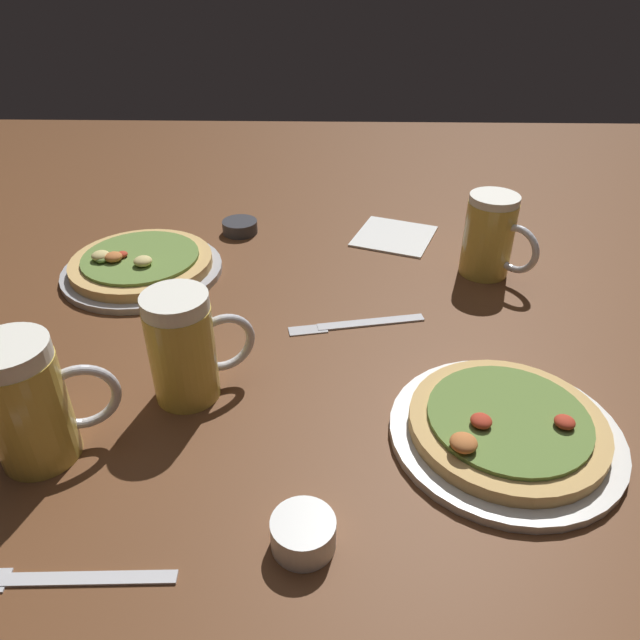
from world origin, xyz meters
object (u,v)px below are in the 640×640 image
Objects in this scene: knife_right at (356,323)px; fork_spare at (63,578)px; beer_mug_dark at (185,347)px; ramekin_sauce at (303,533)px; pizza_plate_far at (142,265)px; beer_mug_amber at (30,403)px; pizza_plate_near at (506,428)px; ramekin_butter at (240,227)px; beer_mug_pale at (491,236)px; napkin_folded at (394,235)px.

knife_right is 1.05× the size of fork_spare.
beer_mug_dark reaches higher than fork_spare.
ramekin_sauce reaches higher than knife_right.
knife_right is at bearing 56.84° from fork_spare.
beer_mug_dark is at bearing -64.47° from pizza_plate_far.
beer_mug_amber reaches higher than fork_spare.
pizza_plate_near is 4.26× the size of ramekin_sauce.
pizza_plate_near is at bearing 33.27° from ramekin_sauce.
beer_mug_dark is 0.51m from ramekin_butter.
fork_spare is (0.09, -0.61, -0.01)m from pizza_plate_far.
beer_mug_dark is 0.71× the size of knife_right.
pizza_plate_near is 1.30× the size of knife_right.
pizza_plate_near is 0.30m from knife_right.
beer_mug_dark is at bearing -143.36° from beer_mug_pale.
beer_mug_pale reaches higher than pizza_plate_far.
pizza_plate_far reaches higher than fork_spare.
beer_mug_amber is 0.64m from ramekin_butter.
pizza_plate_far is at bearing 98.43° from fork_spare.
beer_mug_dark is (0.16, -0.33, 0.06)m from pizza_plate_far.
beer_mug_amber is (-0.15, -0.11, 0.00)m from beer_mug_dark.
beer_mug_pale reaches higher than ramekin_sauce.
beer_mug_amber reaches higher than ramekin_sauce.
knife_right is (0.23, 0.17, -0.07)m from beer_mug_dark.
pizza_plate_near is at bearing -35.90° from pizza_plate_far.
beer_mug_amber is 1.08× the size of beer_mug_pale.
beer_mug_dark is at bearing 76.46° from fork_spare.
beer_mug_pale is at bearing 36.32° from knife_right.
ramekin_butter is (0.15, 0.62, -0.07)m from beer_mug_amber.
pizza_plate_near is 0.99× the size of pizza_plate_far.
knife_right is (0.38, 0.28, -0.08)m from beer_mug_amber.
pizza_plate_near is 3.96× the size of ramekin_butter.
napkin_folded is 0.33m from knife_right.
ramekin_butter is 0.33× the size of knife_right.
knife_right and fork_spare have the same top height.
ramekin_sauce is 0.31× the size of knife_right.
fork_spare is at bearing -156.62° from pizza_plate_near.
ramekin_butter is (-0.40, 0.58, -0.00)m from pizza_plate_near.
pizza_plate_near is at bearing -55.16° from ramekin_butter.
fork_spare is at bearing -103.54° from beer_mug_dark.
beer_mug_pale is (0.46, 0.34, -0.00)m from beer_mug_dark.
beer_mug_dark is 1.04× the size of beer_mug_pale.
pizza_plate_far reaches higher than knife_right.
ramekin_sauce is 0.93× the size of ramekin_butter.
beer_mug_amber is (0.01, -0.44, 0.06)m from pizza_plate_far.
napkin_folded is 0.86m from fork_spare.
pizza_plate_near reaches higher than ramekin_butter.
beer_mug_dark is at bearing -143.04° from knife_right.
ramekin_sauce is (0.16, -0.23, -0.06)m from beer_mug_dark.
ramekin_butter is (-0.47, 0.16, -0.06)m from beer_mug_pale.
napkin_folded is (-0.09, 0.57, -0.01)m from pizza_plate_near.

